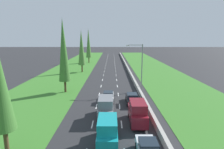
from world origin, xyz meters
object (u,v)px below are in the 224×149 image
object	(u,v)px
maroon_van_right_lane	(138,112)
poplar_tree_fourth	(89,43)
poplar_tree_third	(82,48)
grey_van_centre_lane	(106,108)
street_light_mast	(140,64)
white_hatchback_centre_lane	(108,97)
poplar_tree_second	(64,50)
silver_hatchback_right_lane	(148,149)
teal_van_centre_lane	(108,132)
poplar_tree_nearest	(0,85)
black_sedan_right_lane	(132,98)

from	to	relation	value
maroon_van_right_lane	poplar_tree_fourth	bearing A→B (deg)	102.73
maroon_van_right_lane	poplar_tree_third	xyz separation A→B (m)	(-12.06, 34.42, 5.89)
grey_van_centre_lane	street_light_mast	size ratio (longest dim) A/B	0.54
grey_van_centre_lane	street_light_mast	world-z (taller)	street_light_mast
white_hatchback_centre_lane	poplar_tree_second	xyz separation A→B (m)	(-8.28, 5.41, 7.09)
street_light_mast	grey_van_centre_lane	bearing A→B (deg)	-115.54
silver_hatchback_right_lane	poplar_tree_third	world-z (taller)	poplar_tree_third
silver_hatchback_right_lane	grey_van_centre_lane	bearing A→B (deg)	115.21
teal_van_centre_lane	street_light_mast	size ratio (longest dim) A/B	0.54
white_hatchback_centre_lane	poplar_tree_second	distance (m)	12.17
poplar_tree_fourth	street_light_mast	xyz separation A→B (m)	(14.97, -41.11, -2.75)
white_hatchback_centre_lane	teal_van_centre_lane	bearing A→B (deg)	-89.20
poplar_tree_third	street_light_mast	bearing A→B (deg)	-53.90
poplar_tree_nearest	street_light_mast	world-z (taller)	poplar_tree_nearest
black_sedan_right_lane	poplar_tree_fourth	bearing A→B (deg)	104.58
white_hatchback_centre_lane	poplar_tree_nearest	size ratio (longest dim) A/B	0.37
grey_van_centre_lane	street_light_mast	xyz separation A→B (m)	(6.24, 13.06, 3.83)
teal_van_centre_lane	poplar_tree_second	distance (m)	20.90
teal_van_centre_lane	maroon_van_right_lane	size ratio (longest dim) A/B	1.00
poplar_tree_nearest	maroon_van_right_lane	bearing A→B (deg)	24.55
teal_van_centre_lane	poplar_tree_fourth	distance (m)	61.40
teal_van_centre_lane	poplar_tree_second	size ratio (longest dim) A/B	0.36
grey_van_centre_lane	poplar_tree_nearest	size ratio (longest dim) A/B	0.47
poplar_tree_second	white_hatchback_centre_lane	bearing A→B (deg)	-33.14
silver_hatchback_right_lane	maroon_van_right_lane	distance (m)	6.66
black_sedan_right_lane	poplar_tree_nearest	world-z (taller)	poplar_tree_nearest
maroon_van_right_lane	black_sedan_right_lane	bearing A→B (deg)	89.35
white_hatchback_centre_lane	poplar_tree_fourth	xyz separation A→B (m)	(-8.93, 47.81, 7.14)
grey_van_centre_lane	silver_hatchback_right_lane	xyz separation A→B (m)	(3.86, -8.19, -0.56)
silver_hatchback_right_lane	black_sedan_right_lane	bearing A→B (deg)	89.63
poplar_tree_second	poplar_tree_fourth	distance (m)	42.41
white_hatchback_centre_lane	poplar_tree_nearest	distance (m)	17.22
silver_hatchback_right_lane	maroon_van_right_lane	world-z (taller)	maroon_van_right_lane
poplar_tree_fourth	poplar_tree_second	bearing A→B (deg)	-89.13
grey_van_centre_lane	white_hatchback_centre_lane	world-z (taller)	grey_van_centre_lane
maroon_van_right_lane	teal_van_centre_lane	bearing A→B (deg)	-126.97
poplar_tree_second	poplar_tree_fourth	xyz separation A→B (m)	(-0.65, 42.40, 0.05)
poplar_tree_fourth	poplar_tree_nearest	bearing A→B (deg)	-90.01
black_sedan_right_lane	poplar_tree_second	bearing A→B (deg)	152.27
poplar_tree_third	black_sedan_right_lane	bearing A→B (deg)	-66.11
poplar_tree_fourth	street_light_mast	world-z (taller)	poplar_tree_fourth
white_hatchback_centre_lane	poplar_tree_second	size ratio (longest dim) A/B	0.28
white_hatchback_centre_lane	black_sedan_right_lane	size ratio (longest dim) A/B	0.87
teal_van_centre_lane	black_sedan_right_lane	distance (m)	12.19
silver_hatchback_right_lane	white_hatchback_centre_lane	bearing A→B (deg)	104.11
grey_van_centre_lane	black_sedan_right_lane	size ratio (longest dim) A/B	1.09
white_hatchback_centre_lane	poplar_tree_nearest	xyz separation A→B (m)	(-8.94, -13.67, 5.46)
teal_van_centre_lane	poplar_tree_second	world-z (taller)	poplar_tree_second
grey_van_centre_lane	poplar_tree_fourth	size ratio (longest dim) A/B	0.35
silver_hatchback_right_lane	poplar_tree_second	size ratio (longest dim) A/B	0.28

